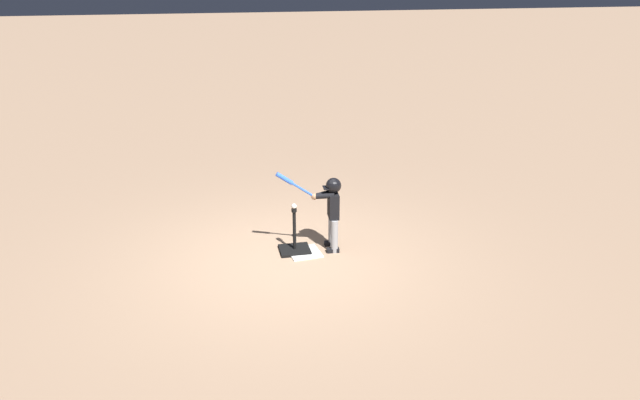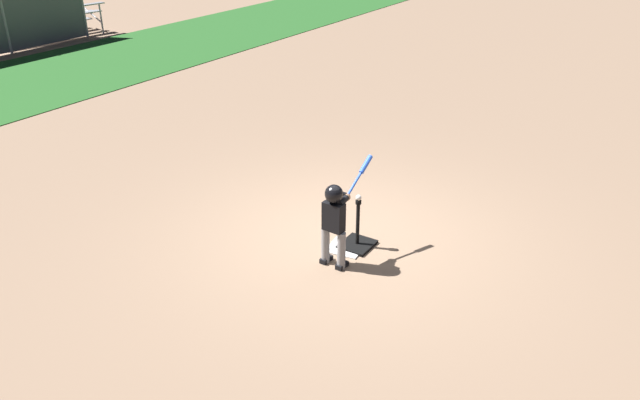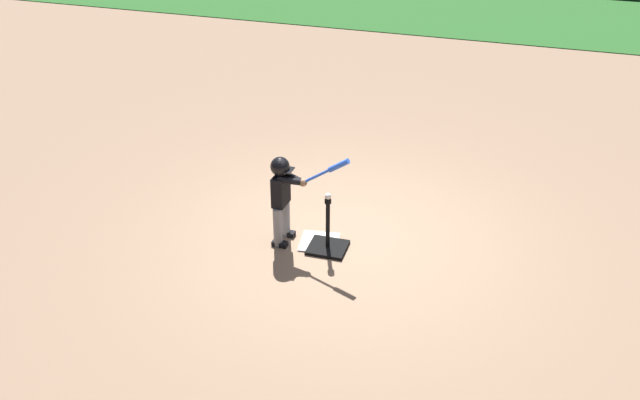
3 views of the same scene
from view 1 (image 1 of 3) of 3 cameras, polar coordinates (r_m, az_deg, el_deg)
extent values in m
plane|color=#93755B|center=(8.85, -3.03, -5.57)|extent=(90.00, 90.00, 0.00)
cube|color=white|center=(9.06, -1.43, -4.82)|extent=(0.49, 0.49, 0.02)
cube|color=black|center=(9.12, -2.33, -4.57)|extent=(0.44, 0.40, 0.04)
cylinder|color=black|center=(8.99, -2.36, -2.80)|extent=(0.05, 0.05, 0.58)
cylinder|color=black|center=(8.87, -2.39, -0.94)|extent=(0.08, 0.08, 0.05)
cylinder|color=gray|center=(8.99, 1.32, -3.34)|extent=(0.11, 0.11, 0.50)
cube|color=black|center=(9.08, 1.19, -4.60)|extent=(0.19, 0.10, 0.06)
cylinder|color=gray|center=(9.21, 1.09, -2.74)|extent=(0.11, 0.11, 0.50)
cube|color=black|center=(9.29, 0.96, -3.98)|extent=(0.19, 0.10, 0.06)
cube|color=black|center=(8.93, 1.23, -0.50)|extent=(0.16, 0.27, 0.37)
sphere|color=#936B4C|center=(8.83, 1.24, 1.26)|extent=(0.19, 0.19, 0.19)
sphere|color=black|center=(8.82, 1.24, 1.33)|extent=(0.22, 0.22, 0.22)
cube|color=black|center=(8.82, 0.65, 1.13)|extent=(0.12, 0.17, 0.01)
cylinder|color=black|center=(8.81, 0.39, 0.37)|extent=(0.30, 0.17, 0.11)
cylinder|color=black|center=(8.89, 0.32, 0.55)|extent=(0.31, 0.14, 0.11)
sphere|color=#936B4C|center=(8.84, -0.53, 0.32)|extent=(0.09, 0.09, 0.09)
cylinder|color=blue|center=(8.75, -2.19, 1.32)|extent=(0.53, 0.07, 0.38)
cylinder|color=blue|center=(8.70, -3.28, 1.97)|extent=(0.25, 0.08, 0.20)
cylinder|color=black|center=(8.85, -0.42, 0.26)|extent=(0.04, 0.05, 0.05)
sphere|color=white|center=(8.84, -2.39, -0.57)|extent=(0.07, 0.07, 0.07)
camera|label=2|loc=(13.70, 23.20, 20.35)|focal=35.00mm
camera|label=3|loc=(15.14, -15.44, 23.70)|focal=42.00mm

